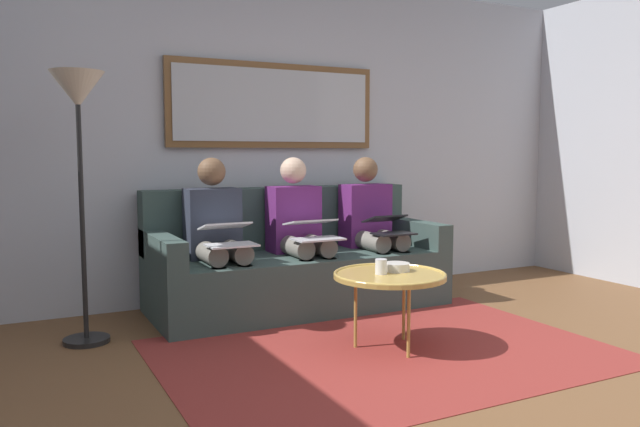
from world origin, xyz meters
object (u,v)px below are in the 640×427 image
Objects in this scene: framed_mirror at (275,106)px; standing_lamp at (78,120)px; couch at (295,266)px; coffee_table at (390,276)px; bowl at (397,267)px; laptop_silver at (314,229)px; person_left at (372,224)px; laptop_white at (228,234)px; person_middle at (299,228)px; person_right at (217,233)px; laptop_black at (389,225)px; cup at (381,267)px.

framed_mirror is 1.06× the size of standing_lamp.
couch reaches higher than coffee_table.
bowl is 0.87m from laptop_silver.
person_left is 0.69m from laptop_silver.
person_left is 1.30m from laptop_white.
coffee_table is 1.30m from person_left.
standing_lamp is (2.19, 0.20, 0.76)m from person_left.
couch is 0.31m from person_middle.
standing_lamp reaches higher than person_middle.
couch is at bearing -173.87° from person_right.
person_middle reaches higher than coffee_table.
laptop_black is at bearing 132.27° from framed_mirror.
person_right is at bearing -60.06° from cup.
couch is 0.71m from person_right.
bowl is at bearing 97.26° from couch.
person_right reaches higher than couch.
standing_lamp is at bearing -1.26° from laptop_black.
framed_mirror is 1.95m from coffee_table.
cup is at bearing 90.38° from framed_mirror.
standing_lamp reaches higher than bowl.
framed_mirror is 1.69m from standing_lamp.
couch is at bearing -90.00° from person_middle.
laptop_silver is at bearing -86.24° from coffee_table.
standing_lamp is at bearing -27.72° from bowl.
bowl is 0.14× the size of person_right.
laptop_white reaches higher than bowl.
laptop_silver is (0.64, 0.00, 0.00)m from laptop_black.
laptop_white is (0.70, -0.91, 0.19)m from coffee_table.
person_left reaches higher than couch.
framed_mirror reaches higher than laptop_white.
laptop_white is at bearing -0.19° from laptop_black.
coffee_table is 0.59× the size of person_left.
coffee_table is at bearing 92.94° from person_middle.
standing_lamp is (1.56, -0.93, 0.87)m from cup.
person_left is (-0.58, -1.15, 0.17)m from coffee_table.
framed_mirror is at bearing -144.48° from person_right.
laptop_black is (-0.64, 0.32, 0.31)m from couch.
laptop_silver is at bearing 90.00° from framed_mirror.
person_middle is (0.01, -1.13, 0.11)m from cup.
person_middle is (0.00, 0.46, -0.94)m from framed_mirror.
coffee_table is 0.59× the size of person_middle.
laptop_black is 1.30m from person_right.
laptop_black is 0.69m from person_middle.
person_right is (0.64, 0.07, 0.30)m from couch.
standing_lamp is at bearing 12.33° from person_right.
bowl is at bearing -146.89° from coffee_table.
couch reaches higher than cup.
person_right is (0.64, 0.00, 0.00)m from person_middle.
person_middle reaches higher than cup.
person_left is 2.33m from standing_lamp.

